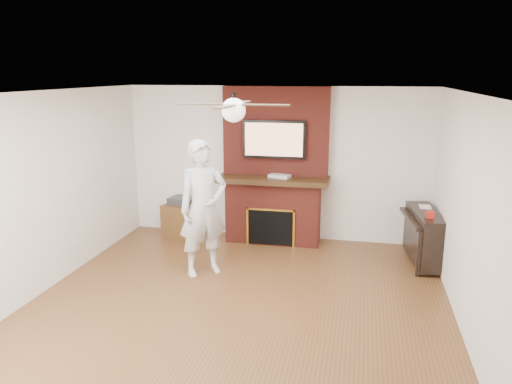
% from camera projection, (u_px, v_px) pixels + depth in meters
% --- Properties ---
extents(room_shell, '(5.36, 5.86, 2.86)m').
position_uv_depth(room_shell, '(235.00, 206.00, 5.59)').
color(room_shell, '#563419').
rests_on(room_shell, ground).
extents(fireplace, '(1.78, 0.64, 2.50)m').
position_uv_depth(fireplace, '(274.00, 181.00, 8.07)').
color(fireplace, maroon).
rests_on(fireplace, ground).
extents(tv, '(1.00, 0.08, 0.60)m').
position_uv_depth(tv, '(274.00, 139.00, 7.86)').
color(tv, black).
rests_on(tv, fireplace).
extents(ceiling_fan, '(1.21, 1.21, 0.31)m').
position_uv_depth(ceiling_fan, '(234.00, 109.00, 5.33)').
color(ceiling_fan, black).
rests_on(ceiling_fan, room_shell).
extents(person, '(0.82, 0.78, 1.86)m').
position_uv_depth(person, '(203.00, 208.00, 6.72)').
color(person, silver).
rests_on(person, ground).
extents(side_table, '(0.68, 0.68, 0.66)m').
position_uv_depth(side_table, '(184.00, 218.00, 8.48)').
color(side_table, '#503216').
rests_on(side_table, ground).
extents(piano, '(0.59, 1.22, 0.87)m').
position_uv_depth(piano, '(424.00, 235.00, 7.21)').
color(piano, black).
rests_on(piano, ground).
extents(cable_box, '(0.37, 0.26, 0.05)m').
position_uv_depth(cable_box, '(280.00, 176.00, 7.93)').
color(cable_box, silver).
rests_on(cable_box, fireplace).
extents(candle_orange, '(0.07, 0.07, 0.13)m').
position_uv_depth(candle_orange, '(267.00, 240.00, 8.08)').
color(candle_orange, '#C05916').
rests_on(candle_orange, ground).
extents(candle_green, '(0.07, 0.07, 0.08)m').
position_uv_depth(candle_green, '(270.00, 242.00, 8.06)').
color(candle_green, '#418937').
rests_on(candle_green, ground).
extents(candle_cream, '(0.09, 0.09, 0.09)m').
position_uv_depth(candle_cream, '(277.00, 240.00, 8.12)').
color(candle_cream, '#FEF4CA').
rests_on(candle_cream, ground).
extents(candle_blue, '(0.06, 0.06, 0.09)m').
position_uv_depth(candle_blue, '(281.00, 241.00, 8.09)').
color(candle_blue, navy).
rests_on(candle_blue, ground).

